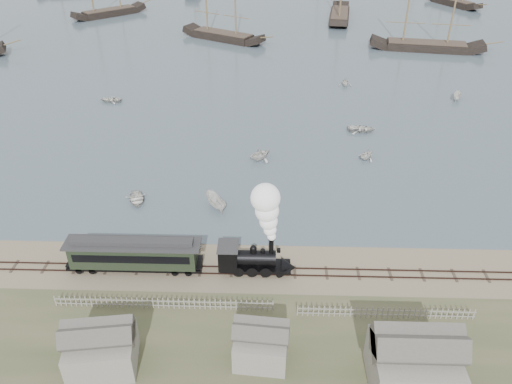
{
  "coord_description": "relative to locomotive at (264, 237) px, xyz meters",
  "views": [
    {
      "loc": [
        2.4,
        -37.85,
        31.88
      ],
      "look_at": [
        1.05,
        6.59,
        3.5
      ],
      "focal_mm": 35.0,
      "sensor_mm": 36.0,
      "label": 1
    }
  ],
  "objects": [
    {
      "name": "beached_dinghy",
      "position": [
        -7.98,
        3.24,
        -3.79
      ],
      "size": [
        3.42,
        4.36,
        0.82
      ],
      "primitive_type": "imported",
      "rotation": [
        0.0,
        0.0,
        1.41
      ],
      "color": "silver",
      "rests_on": "ground"
    },
    {
      "name": "picket_fence_east",
      "position": [
        10.5,
        -5.5,
        -4.2
      ],
      "size": [
        15.0,
        0.1,
        1.2
      ],
      "primitive_type": null,
      "color": "gray",
      "rests_on": "ground"
    },
    {
      "name": "rowboat_6",
      "position": [
        -26.05,
        41.13,
        -3.76
      ],
      "size": [
        2.95,
        3.87,
        0.75
      ],
      "primitive_type": "imported",
      "rotation": [
        0.0,
        0.0,
        4.61
      ],
      "color": "silver",
      "rests_on": "harbor_water"
    },
    {
      "name": "rowboat_4",
      "position": [
        13.21,
        22.55,
        -3.45
      ],
      "size": [
        3.46,
        3.45,
        1.38
      ],
      "primitive_type": "imported",
      "rotation": [
        0.0,
        0.0,
        5.51
      ],
      "color": "silver",
      "rests_on": "harbor_water"
    },
    {
      "name": "rowboat_1",
      "position": [
        -0.84,
        21.97,
        -3.28
      ],
      "size": [
        4.25,
        4.33,
        1.73
      ],
      "primitive_type": "imported",
      "rotation": [
        0.0,
        0.0,
        2.23
      ],
      "color": "silver",
      "rests_on": "harbor_water"
    },
    {
      "name": "shed_mid",
      "position": [
        0.0,
        -10.0,
        -4.2
      ],
      "size": [
        4.0,
        3.5,
        3.6
      ],
      "primitive_type": null,
      "color": "gray",
      "rests_on": "ground"
    },
    {
      "name": "rail_track",
      "position": [
        -2.0,
        0.0,
        -4.16
      ],
      "size": [
        120.0,
        1.8,
        0.16
      ],
      "color": "#321F1B",
      "rests_on": "ground"
    },
    {
      "name": "shed_left",
      "position": [
        -12.0,
        -11.0,
        -4.2
      ],
      "size": [
        5.0,
        4.0,
        4.1
      ],
      "primitive_type": null,
      "color": "gray",
      "rests_on": "ground"
    },
    {
      "name": "rowboat_0",
      "position": [
        -14.76,
        11.47,
        -3.78
      ],
      "size": [
        4.09,
        3.46,
        0.72
      ],
      "primitive_type": "imported",
      "rotation": [
        0.0,
        0.0,
        0.32
      ],
      "color": "silver",
      "rests_on": "harbor_water"
    },
    {
      "name": "locomotive",
      "position": [
        0.0,
        0.0,
        0.0
      ],
      "size": [
        7.29,
        2.72,
        9.09
      ],
      "color": "black",
      "rests_on": "ground"
    },
    {
      "name": "rowboat_2",
      "position": [
        -5.57,
        10.57,
        -3.42
      ],
      "size": [
        3.86,
        3.24,
        1.43
      ],
      "primitive_type": "imported",
      "rotation": [
        0.0,
        0.0,
        3.74
      ],
      "color": "silver",
      "rests_on": "harbor_water"
    },
    {
      "name": "rowboat_5",
      "position": [
        31.47,
        43.61,
        -3.54
      ],
      "size": [
        3.3,
        2.34,
        1.19
      ],
      "primitive_type": "imported",
      "rotation": [
        0.0,
        0.0,
        2.72
      ],
      "color": "silver",
      "rests_on": "harbor_water"
    },
    {
      "name": "shed_right",
      "position": [
        11.0,
        -12.0,
        -4.2
      ],
      "size": [
        6.0,
        5.0,
        5.1
      ],
      "primitive_type": null,
      "color": "gray",
      "rests_on": "ground"
    },
    {
      "name": "passenger_coach",
      "position": [
        -12.14,
        0.0,
        -2.24
      ],
      "size": [
        12.65,
        2.44,
        3.07
      ],
      "color": "black",
      "rests_on": "ground"
    },
    {
      "name": "ground",
      "position": [
        -2.0,
        2.0,
        -4.2
      ],
      "size": [
        600.0,
        600.0,
        0.0
      ],
      "primitive_type": "plane",
      "color": "gray",
      "rests_on": "ground"
    },
    {
      "name": "rowboat_7",
      "position": [
        13.68,
        49.68,
        -3.42
      ],
      "size": [
        2.85,
        2.5,
        1.44
      ],
      "primitive_type": "imported",
      "rotation": [
        0.0,
        0.0,
        6.23
      ],
      "color": "silver",
      "rests_on": "harbor_water"
    },
    {
      "name": "picket_fence_west",
      "position": [
        -8.5,
        -5.0,
        -4.2
      ],
      "size": [
        19.0,
        0.1,
        1.2
      ],
      "primitive_type": null,
      "color": "gray",
      "rests_on": "ground"
    },
    {
      "name": "schooner_4",
      "position": [
        33.58,
        71.75,
        5.86
      ],
      "size": [
        24.26,
        9.13,
        20.0
      ],
      "primitive_type": null,
      "rotation": [
        0.0,
        0.0,
        -0.16
      ],
      "color": "black",
      "rests_on": "harbor_water"
    },
    {
      "name": "rowboat_3",
      "position": [
        13.8,
        30.97,
        -3.72
      ],
      "size": [
        3.15,
        4.24,
        0.84
      ],
      "primitive_type": "imported",
      "rotation": [
        0.0,
        0.0,
        1.51
      ],
      "color": "silver",
      "rests_on": "harbor_water"
    }
  ]
}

